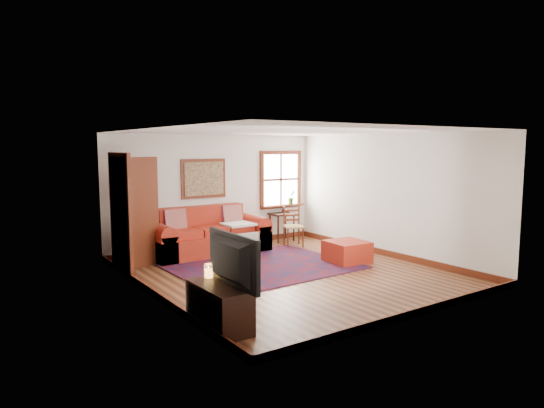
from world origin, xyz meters
TOP-DOWN VIEW (x-y plane):
  - ground at (0.00, 0.00)m, footprint 5.50×5.50m
  - room_envelope at (0.00, 0.02)m, footprint 5.04×5.54m
  - window at (1.78, 2.70)m, footprint 1.18×0.20m
  - doorway at (-2.21, 1.78)m, footprint 0.89×1.08m
  - framed_artwork at (-0.30, 2.71)m, footprint 1.05×0.07m
  - persian_rug at (-0.13, 0.66)m, footprint 3.26×2.64m
  - red_leather_sofa at (-0.45, 2.27)m, footprint 2.50×1.03m
  - red_ottoman at (1.42, 0.04)m, footprint 0.78×0.78m
  - side_table at (1.63, 2.50)m, footprint 0.56×0.42m
  - ladder_back_chair at (1.53, 1.93)m, footprint 0.52×0.51m
  - media_cabinet at (-2.26, -1.61)m, footprint 0.45×1.00m
  - television at (-2.24, -1.73)m, footprint 0.15×1.13m
  - candle_hurricane at (-2.21, -1.24)m, footprint 0.12×0.12m

SIDE VIEW (x-z plane):
  - ground at x=0.00m, z-range 0.00..0.00m
  - persian_rug at x=-0.13m, z-range 0.00..0.02m
  - red_ottoman at x=1.42m, z-range 0.00..0.41m
  - media_cabinet at x=-2.26m, z-range 0.00..0.55m
  - red_leather_sofa at x=-0.45m, z-range -0.16..0.81m
  - ladder_back_chair at x=1.53m, z-range 0.03..0.92m
  - side_table at x=1.63m, z-range 0.21..0.88m
  - candle_hurricane at x=-2.21m, z-range 0.54..0.72m
  - television at x=-2.24m, z-range 0.55..1.20m
  - doorway at x=-2.21m, z-range 0.00..2.14m
  - window at x=1.78m, z-range 0.62..2.00m
  - framed_artwork at x=-0.30m, z-range 1.13..1.98m
  - room_envelope at x=0.00m, z-range 0.39..2.91m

